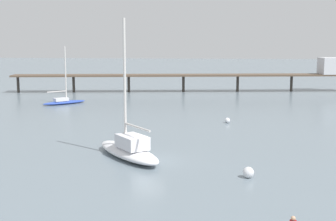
{
  "coord_description": "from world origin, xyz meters",
  "views": [
    {
      "loc": [
        4.94,
        -37.54,
        10.11
      ],
      "look_at": [
        0.0,
        17.86,
        1.5
      ],
      "focal_mm": 49.89,
      "sensor_mm": 36.0,
      "label": 1
    }
  ],
  "objects_px": {
    "pier": "(240,72)",
    "mooring_buoy_near": "(248,172)",
    "mooring_buoy_mid": "(227,120)",
    "sailboat_white": "(129,149)",
    "sailboat_blue": "(64,101)"
  },
  "relations": [
    {
      "from": "pier",
      "to": "mooring_buoy_near",
      "type": "bearing_deg",
      "value": -92.86
    },
    {
      "from": "sailboat_white",
      "to": "mooring_buoy_mid",
      "type": "distance_m",
      "value": 19.74
    },
    {
      "from": "pier",
      "to": "sailboat_blue",
      "type": "distance_m",
      "value": 34.66
    },
    {
      "from": "mooring_buoy_mid",
      "to": "mooring_buoy_near",
      "type": "distance_m",
      "value": 22.51
    },
    {
      "from": "mooring_buoy_near",
      "to": "sailboat_blue",
      "type": "bearing_deg",
      "value": 124.74
    },
    {
      "from": "sailboat_blue",
      "to": "mooring_buoy_near",
      "type": "distance_m",
      "value": 44.65
    },
    {
      "from": "pier",
      "to": "mooring_buoy_near",
      "type": "xyz_separation_m",
      "value": [
        -2.82,
        -56.49,
        -3.36
      ]
    },
    {
      "from": "sailboat_blue",
      "to": "mooring_buoy_mid",
      "type": "xyz_separation_m",
      "value": [
        24.74,
        -14.19,
        -0.24
      ]
    },
    {
      "from": "pier",
      "to": "mooring_buoy_mid",
      "type": "xyz_separation_m",
      "value": [
        -3.53,
        -34.0,
        -3.46
      ]
    },
    {
      "from": "pier",
      "to": "sailboat_blue",
      "type": "bearing_deg",
      "value": -144.99
    },
    {
      "from": "mooring_buoy_mid",
      "to": "sailboat_white",
      "type": "bearing_deg",
      "value": -117.12
    },
    {
      "from": "sailboat_white",
      "to": "mooring_buoy_near",
      "type": "relative_size",
      "value": 14.32
    },
    {
      "from": "sailboat_blue",
      "to": "mooring_buoy_near",
      "type": "bearing_deg",
      "value": -55.26
    },
    {
      "from": "pier",
      "to": "sailboat_blue",
      "type": "xyz_separation_m",
      "value": [
        -28.27,
        -19.8,
        -3.22
      ]
    },
    {
      "from": "mooring_buoy_near",
      "to": "sailboat_white",
      "type": "bearing_deg",
      "value": 153.05
    }
  ]
}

